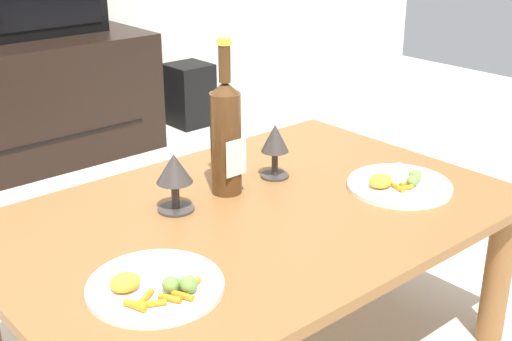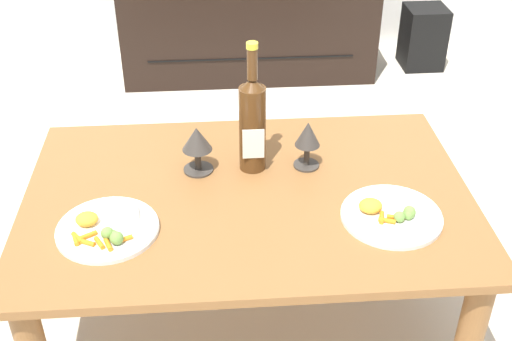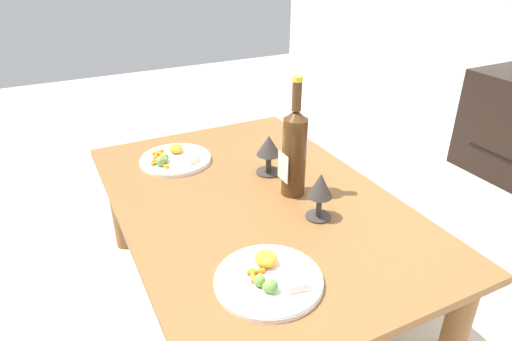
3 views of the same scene
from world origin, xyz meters
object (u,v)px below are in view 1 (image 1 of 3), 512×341
(wine_bottle, at_px, (226,134))
(dinner_plate_right, at_px, (399,184))
(dinner_plate_left, at_px, (155,285))
(goblet_right, at_px, (275,142))
(goblet_left, at_px, (174,172))
(tv_stand, at_px, (12,106))
(dining_table, at_px, (254,235))
(floor_speaker, at_px, (189,95))

(wine_bottle, bearing_deg, dinner_plate_right, -38.08)
(dinner_plate_left, bearing_deg, goblet_right, 26.05)
(wine_bottle, height_order, goblet_left, wine_bottle)
(wine_bottle, bearing_deg, tv_stand, 86.80)
(dining_table, height_order, dinner_plate_left, dinner_plate_left)
(tv_stand, height_order, floor_speaker, tv_stand)
(dining_table, xyz_separation_m, tv_stand, (0.11, 1.73, -0.09))
(tv_stand, relative_size, goblet_left, 8.95)
(floor_speaker, bearing_deg, goblet_left, -126.82)
(floor_speaker, bearing_deg, wine_bottle, -123.06)
(wine_bottle, xyz_separation_m, goblet_right, (0.16, -0.01, -0.06))
(dining_table, relative_size, dinner_plate_right, 4.65)
(dining_table, xyz_separation_m, wine_bottle, (0.02, 0.13, 0.22))
(dining_table, bearing_deg, goblet_left, 137.82)
(wine_bottle, xyz_separation_m, dinner_plate_right, (0.34, -0.27, -0.14))
(floor_speaker, height_order, wine_bottle, wine_bottle)
(tv_stand, relative_size, floor_speaker, 3.93)
(floor_speaker, distance_m, dinner_plate_left, 2.33)
(dining_table, height_order, dinner_plate_right, dinner_plate_right)
(dining_table, relative_size, floor_speaker, 3.81)
(dining_table, height_order, tv_stand, tv_stand)
(dining_table, bearing_deg, tv_stand, 86.32)
(tv_stand, distance_m, dinner_plate_right, 1.89)
(dinner_plate_left, relative_size, dinner_plate_right, 0.99)
(tv_stand, relative_size, goblet_right, 8.69)
(dinner_plate_left, xyz_separation_m, dinner_plate_right, (0.72, 0.00, -0.00))
(floor_speaker, xyz_separation_m, dinner_plate_right, (-0.67, -1.84, 0.28))
(dinner_plate_right, bearing_deg, wine_bottle, 141.92)
(dining_table, relative_size, goblet_left, 8.68)
(dining_table, bearing_deg, dinner_plate_right, -21.08)
(dinner_plate_left, bearing_deg, wine_bottle, 35.00)
(dinner_plate_right, bearing_deg, floor_speaker, 70.14)
(goblet_left, bearing_deg, floor_speaker, 53.75)
(tv_stand, bearing_deg, dinner_plate_left, -104.21)
(dinner_plate_left, distance_m, dinner_plate_right, 0.72)
(dinner_plate_right, bearing_deg, goblet_left, 152.23)
(goblet_left, relative_size, dinner_plate_right, 0.54)
(tv_stand, relative_size, dinner_plate_left, 4.86)
(tv_stand, height_order, dinner_plate_left, tv_stand)
(goblet_right, xyz_separation_m, dinner_plate_left, (-0.54, -0.26, -0.08))
(floor_speaker, xyz_separation_m, wine_bottle, (-1.00, -1.58, 0.42))
(wine_bottle, bearing_deg, dining_table, -99.66)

